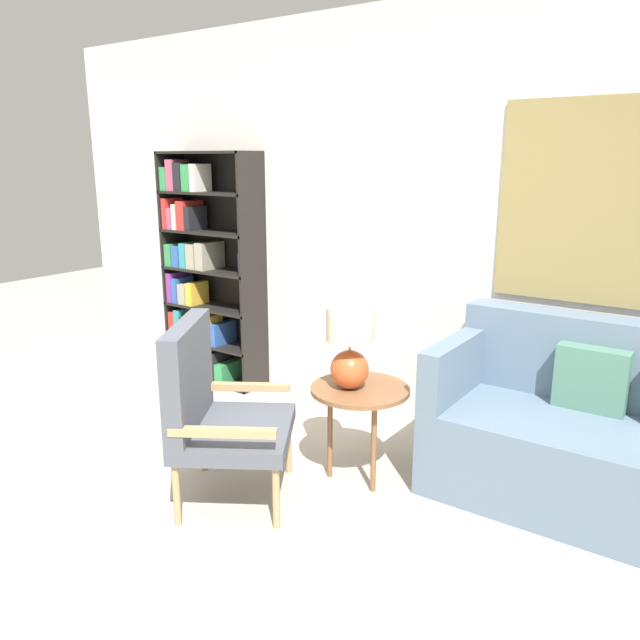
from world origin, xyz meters
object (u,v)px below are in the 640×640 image
object	(u,v)px
bookshelf	(205,276)
table_lamp	(350,344)
couch	(628,447)
side_table	(360,397)
armchair	(211,403)

from	to	relation	value
bookshelf	table_lamp	world-z (taller)	bookshelf
table_lamp	couch	bearing A→B (deg)	21.65
couch	side_table	distance (m)	1.38
table_lamp	side_table	bearing A→B (deg)	41.47
bookshelf	side_table	size ratio (longest dim) A/B	3.33
bookshelf	couch	size ratio (longest dim) A/B	0.95
armchair	side_table	bearing A→B (deg)	48.99
bookshelf	table_lamp	distance (m)	2.02
side_table	table_lamp	xyz separation A→B (m)	(-0.04, -0.04, 0.31)
couch	table_lamp	distance (m)	1.50
bookshelf	couch	distance (m)	3.24
bookshelf	side_table	world-z (taller)	bookshelf
armchair	side_table	size ratio (longest dim) A/B	1.76
couch	bookshelf	bearing A→B (deg)	175.55
armchair	table_lamp	world-z (taller)	table_lamp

